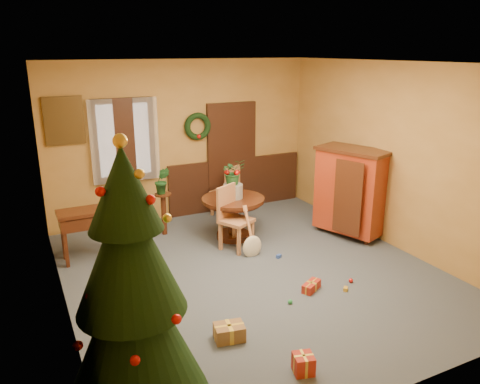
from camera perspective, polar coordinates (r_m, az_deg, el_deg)
room_envelope at (r=8.84m, az=-5.42°, el=4.24°), size 5.50×5.50×5.50m
dining_table at (r=7.78m, az=-0.84°, el=-2.22°), size 1.04×1.04×0.71m
urn at (r=7.67m, az=-0.85°, el=0.11°), size 0.32×0.32×0.23m
centerpiece_plant at (r=7.58m, az=-0.86°, el=2.49°), size 0.38×0.33×0.42m
chair_near at (r=7.39m, az=-0.95°, el=-2.87°), size 0.60×0.60×1.02m
chair_far at (r=8.84m, az=-1.50°, el=0.34°), size 0.57×0.57×0.98m
guitar at (r=7.16m, az=1.51°, el=-5.07°), size 0.34×0.50×0.73m
plant_stand at (r=8.07m, az=-9.30°, el=-2.07°), size 0.28×0.28×0.73m
stand_plant at (r=7.92m, az=-9.47°, el=1.38°), size 0.31×0.28×0.46m
christmas_tree at (r=3.91m, az=-13.05°, el=-12.29°), size 1.21×1.21×2.49m
writing_desk at (r=7.36m, az=-17.94°, el=-3.48°), size 0.89×0.44×0.78m
sideboard at (r=8.06m, az=13.39°, el=0.30°), size 0.99×1.32×1.51m
gift_a at (r=5.37m, az=-1.31°, el=-16.70°), size 0.36×0.29×0.18m
gift_b at (r=4.95m, az=7.73°, el=-20.04°), size 0.24×0.24×0.20m
gift_c at (r=6.28m, az=-9.06°, el=-11.74°), size 0.29×0.26×0.13m
gift_d at (r=6.39m, az=8.69°, el=-11.29°), size 0.34×0.27×0.11m
toy_a at (r=7.25m, az=4.75°, el=-7.81°), size 0.09×0.08×0.05m
toy_b at (r=6.06m, az=6.14°, el=-13.16°), size 0.06×0.06×0.06m
toy_c at (r=6.47m, az=12.75°, el=-11.46°), size 0.09×0.09×0.05m
toy_d at (r=6.69m, az=13.36°, el=-10.46°), size 0.06×0.06×0.06m
toy_e at (r=6.36m, az=8.56°, el=-11.71°), size 0.09×0.09×0.05m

